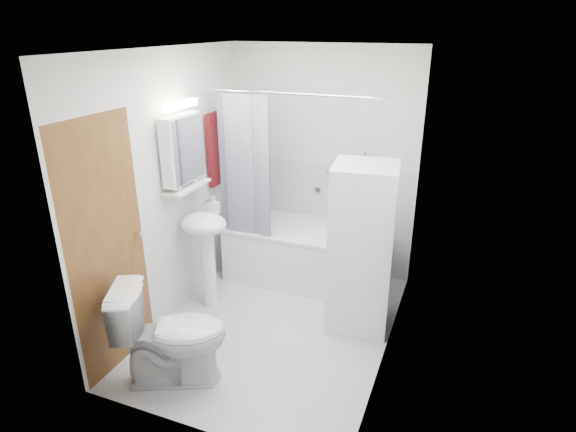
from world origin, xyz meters
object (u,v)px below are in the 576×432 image
(toilet, at_px, (172,335))
(washer_dryer, at_px, (361,248))
(bathtub, at_px, (302,251))
(sink, at_px, (205,238))

(toilet, bearing_deg, washer_dryer, -66.40)
(bathtub, distance_m, washer_dryer, 1.04)
(sink, bearing_deg, toilet, -73.67)
(sink, height_order, washer_dryer, washer_dryer)
(bathtub, bearing_deg, washer_dryer, -37.90)
(bathtub, distance_m, toilet, 1.88)
(washer_dryer, xyz_separation_m, toilet, (-1.13, -1.26, -0.35))
(bathtub, distance_m, sink, 1.12)
(bathtub, xyz_separation_m, toilet, (-0.38, -1.84, 0.07))
(toilet, bearing_deg, bathtub, -36.15)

